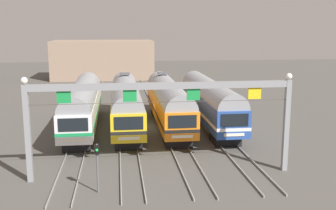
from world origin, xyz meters
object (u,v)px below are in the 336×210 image
Objects in this scene: commuter_train_white at (83,103)px; commuter_train_blue at (210,100)px; commuter_train_yellow at (126,102)px; catenary_gantry at (162,102)px; commuter_train_orange at (168,101)px; yard_signal_mast at (97,159)px.

commuter_train_white is 1.00× the size of commuter_train_blue.
commuter_train_yellow is at bearing 179.97° from commuter_train_blue.
commuter_train_blue is (8.50, -0.00, -0.00)m from commuter_train_yellow.
catenary_gantry is (6.38, -13.49, 2.44)m from commuter_train_white.
commuter_train_white is at bearing 115.29° from catenary_gantry.
commuter_train_white is 1.00× the size of commuter_train_yellow.
commuter_train_yellow and commuter_train_orange have the same top height.
commuter_train_orange is 4.25m from commuter_train_blue.
catenary_gantry is at bearing -115.29° from commuter_train_blue.
catenary_gantry is at bearing -98.95° from commuter_train_orange.
commuter_train_orange is at bearing 68.18° from yard_signal_mast.
catenary_gantry is 5.72m from yard_signal_mast.
catenary_gantry is (-2.13, -13.50, 2.44)m from commuter_train_orange.
commuter_train_yellow is 16.07m from yard_signal_mast.
commuter_train_white is 1.00× the size of catenary_gantry.
catenary_gantry is at bearing 29.70° from yard_signal_mast.
commuter_train_orange is at bearing 0.03° from commuter_train_white.
yard_signal_mast is at bearing -82.39° from commuter_train_white.
commuter_train_white is at bearing -179.97° from commuter_train_orange.
commuter_train_orange is (8.50, 0.00, 0.00)m from commuter_train_white.
commuter_train_white is 1.00× the size of commuter_train_orange.
commuter_train_yellow is 1.00× the size of commuter_train_orange.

